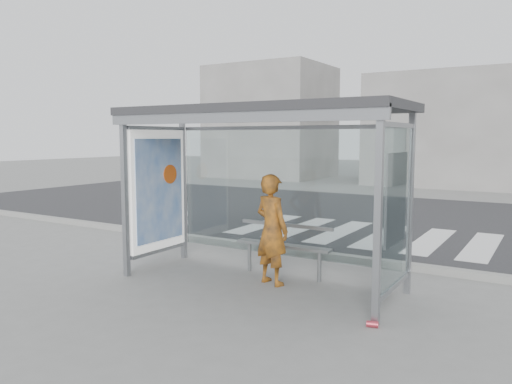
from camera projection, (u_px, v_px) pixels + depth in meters
ground at (259, 284)px, 7.42m from camera, size 80.00×80.00×0.00m
road at (393, 219)px, 13.36m from camera, size 30.00×10.00×0.01m
curb at (314, 254)px, 9.07m from camera, size 30.00×0.18×0.12m
crosswalk at (361, 234)px, 11.24m from camera, size 5.55×3.00×0.00m
bus_shelter at (240, 150)px, 7.45m from camera, size 4.25×1.65×2.62m
building_left at (271, 122)px, 27.54m from camera, size 6.00×5.00×6.00m
building_center at (464, 130)px, 22.44m from camera, size 8.00×5.00×5.00m
person at (272, 229)px, 7.34m from camera, size 0.69×0.55×1.64m
bench at (284, 245)px, 7.81m from camera, size 1.60×0.21×0.82m
soda_can at (372, 324)px, 5.72m from camera, size 0.15×0.10×0.07m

